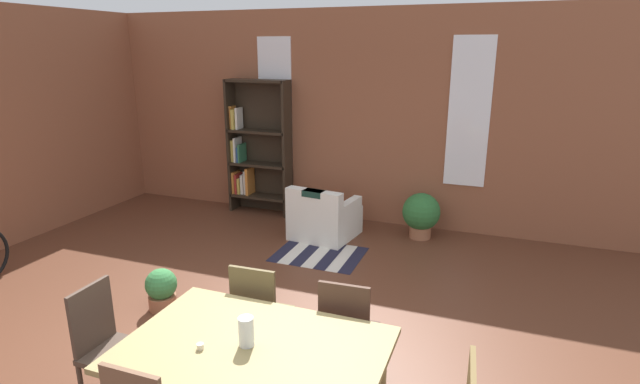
# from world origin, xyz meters

# --- Properties ---
(ground_plane) EXTENTS (10.74, 10.74, 0.00)m
(ground_plane) POSITION_xyz_m (0.00, 0.00, 0.00)
(ground_plane) COLOR brown
(back_wall_brick) EXTENTS (9.26, 0.12, 3.11)m
(back_wall_brick) POSITION_xyz_m (0.00, 4.00, 1.55)
(back_wall_brick) COLOR brown
(back_wall_brick) RESTS_ON ground
(window_pane_0) EXTENTS (0.55, 0.02, 2.02)m
(window_pane_0) POSITION_xyz_m (-1.45, 3.93, 1.71)
(window_pane_0) COLOR white
(window_pane_1) EXTENTS (0.55, 0.02, 2.02)m
(window_pane_1) POSITION_xyz_m (1.45, 3.93, 1.71)
(window_pane_1) COLOR white
(dining_table) EXTENTS (1.63, 1.09, 0.77)m
(dining_table) POSITION_xyz_m (0.59, -0.69, 0.69)
(dining_table) COLOR #93814E
(dining_table) RESTS_ON ground
(vase_on_table) EXTENTS (0.10, 0.10, 0.19)m
(vase_on_table) POSITION_xyz_m (0.54, -0.69, 0.87)
(vase_on_table) COLOR silver
(vase_on_table) RESTS_ON dining_table
(tealight_candle_0) EXTENTS (0.04, 0.04, 0.04)m
(tealight_candle_0) POSITION_xyz_m (0.30, -0.83, 0.79)
(tealight_candle_0) COLOR silver
(tealight_candle_0) RESTS_ON dining_table
(dining_chair_far_left) EXTENTS (0.41, 0.41, 0.95)m
(dining_chair_far_left) POSITION_xyz_m (0.22, 0.08, 0.51)
(dining_chair_far_left) COLOR brown
(dining_chair_far_left) RESTS_ON ground
(dining_chair_far_right) EXTENTS (0.42, 0.42, 0.95)m
(dining_chair_far_right) POSITION_xyz_m (0.96, 0.08, 0.51)
(dining_chair_far_right) COLOR #462E22
(dining_chair_far_right) RESTS_ON ground
(dining_chair_head_left) EXTENTS (0.40, 0.40, 0.95)m
(dining_chair_head_left) POSITION_xyz_m (-0.60, -0.69, 0.51)
(dining_chair_head_left) COLOR #47372C
(dining_chair_head_left) RESTS_ON ground
(bookshelf_tall) EXTENTS (1.00, 0.30, 2.10)m
(bookshelf_tall) POSITION_xyz_m (-1.73, 3.76, 1.02)
(bookshelf_tall) COLOR #2D2319
(bookshelf_tall) RESTS_ON ground
(armchair_white) EXTENTS (0.90, 0.90, 0.75)m
(armchair_white) POSITION_xyz_m (-0.32, 3.04, 0.28)
(armchair_white) COLOR white
(armchair_white) RESTS_ON ground
(potted_plant_by_shelf) EXTENTS (0.32, 0.32, 0.43)m
(potted_plant_by_shelf) POSITION_xyz_m (-1.17, 0.61, 0.22)
(potted_plant_by_shelf) COLOR #9E6042
(potted_plant_by_shelf) RESTS_ON ground
(potted_plant_corner) EXTENTS (0.52, 0.52, 0.64)m
(potted_plant_corner) POSITION_xyz_m (0.95, 3.51, 0.35)
(potted_plant_corner) COLOR #9E6042
(potted_plant_corner) RESTS_ON ground
(striped_rug) EXTENTS (1.10, 0.86, 0.01)m
(striped_rug) POSITION_xyz_m (-0.16, 2.44, 0.00)
(striped_rug) COLOR #1E1E33
(striped_rug) RESTS_ON ground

